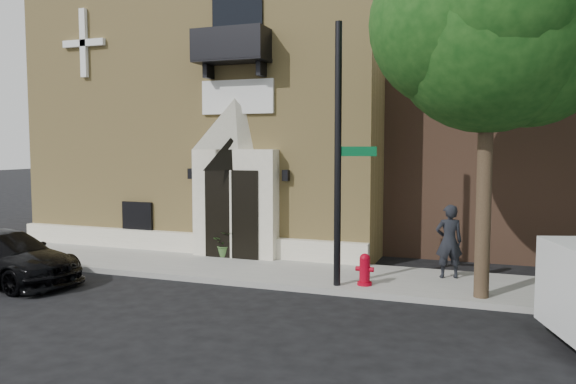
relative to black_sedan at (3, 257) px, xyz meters
name	(u,v)px	position (x,y,z in m)	size (l,w,h in m)	color
ground	(225,285)	(5.42, 1.63, -0.66)	(120.00, 120.00, 0.00)	black
sidewalk	(284,273)	(6.42, 3.13, -0.58)	(42.00, 3.00, 0.15)	gray
church	(246,116)	(2.44, 9.59, 3.98)	(12.20, 11.01, 9.30)	tan
street_tree_left	(490,30)	(11.45, 1.98, 5.21)	(4.97, 4.38, 7.77)	#38281C
black_sedan	(3,257)	(0.00, 0.00, 0.00)	(1.84, 4.51, 1.31)	black
street_sign	(339,155)	(8.20, 2.05, 2.59)	(1.09, 0.96, 6.15)	black
fire_hydrant	(365,270)	(8.80, 2.26, -0.13)	(0.43, 0.35, 0.76)	#9B0215
planter	(226,244)	(4.16, 4.23, -0.12)	(0.70, 0.60, 0.77)	#3E642E
pedestrian_near	(449,241)	(10.61, 3.72, 0.42)	(0.67, 0.44, 1.85)	black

